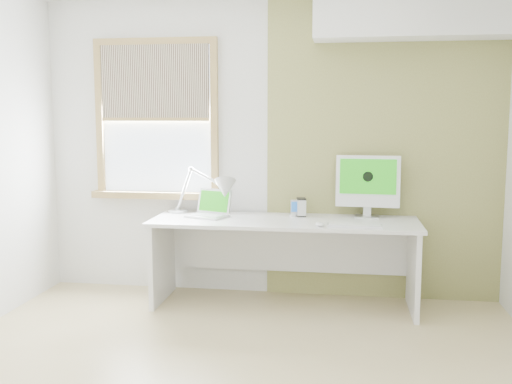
% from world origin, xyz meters
% --- Properties ---
extents(room, '(4.04, 3.54, 2.64)m').
position_xyz_m(room, '(0.00, 0.00, 1.30)').
color(room, tan).
rests_on(room, ground).
extents(accent_wall, '(2.00, 0.02, 2.60)m').
position_xyz_m(accent_wall, '(1.00, 1.74, 1.30)').
color(accent_wall, olive).
rests_on(accent_wall, room).
extents(soffit, '(1.60, 0.40, 0.42)m').
position_xyz_m(soffit, '(1.20, 1.57, 2.40)').
color(soffit, white).
rests_on(soffit, room).
extents(window, '(1.20, 0.14, 1.42)m').
position_xyz_m(window, '(-1.00, 1.71, 1.54)').
color(window, '#AD8A49').
rests_on(window, room).
extents(desk, '(2.20, 0.70, 0.73)m').
position_xyz_m(desk, '(0.19, 1.44, 0.53)').
color(desk, white).
rests_on(desk, room).
extents(desk_lamp, '(0.68, 0.42, 0.41)m').
position_xyz_m(desk_lamp, '(-0.41, 1.47, 0.95)').
color(desk_lamp, silver).
rests_on(desk_lamp, desk).
extents(laptop, '(0.40, 0.36, 0.23)m').
position_xyz_m(laptop, '(-0.46, 1.45, 0.79)').
color(laptop, silver).
rests_on(laptop, desk).
extents(phone_dock, '(0.09, 0.09, 0.14)m').
position_xyz_m(phone_dock, '(0.25, 1.56, 0.77)').
color(phone_dock, silver).
rests_on(phone_dock, desk).
extents(external_drive, '(0.09, 0.13, 0.16)m').
position_xyz_m(external_drive, '(0.31, 1.58, 0.81)').
color(external_drive, silver).
rests_on(external_drive, desk).
extents(imac, '(0.54, 0.19, 0.52)m').
position_xyz_m(imac, '(0.87, 1.62, 1.02)').
color(imac, silver).
rests_on(imac, desk).
extents(keyboard, '(0.43, 0.12, 0.02)m').
position_xyz_m(keyboard, '(0.75, 1.16, 0.74)').
color(keyboard, white).
rests_on(keyboard, desk).
extents(mouse, '(0.09, 0.12, 0.03)m').
position_xyz_m(mouse, '(0.49, 1.13, 0.75)').
color(mouse, white).
rests_on(mouse, desk).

